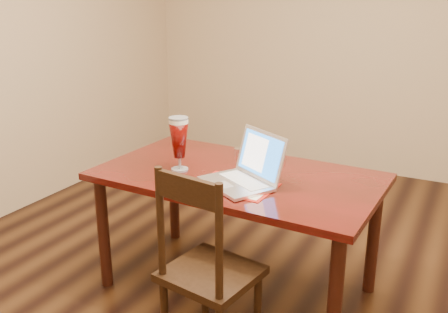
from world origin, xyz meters
The scene contains 3 objects.
ground centered at (0.00, 0.00, 0.00)m, with size 5.00×5.00×0.00m, color black.
dining_table centered at (-0.21, 0.08, 0.64)m, with size 1.55×0.91×1.02m.
dining_chair centered at (-0.08, -0.47, 0.44)m, with size 0.46×0.44×0.95m.
Camera 1 is at (0.91, -2.22, 1.65)m, focal length 40.00 mm.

